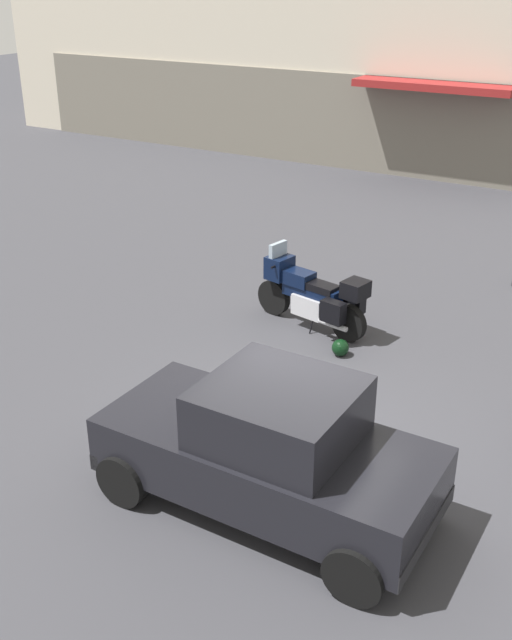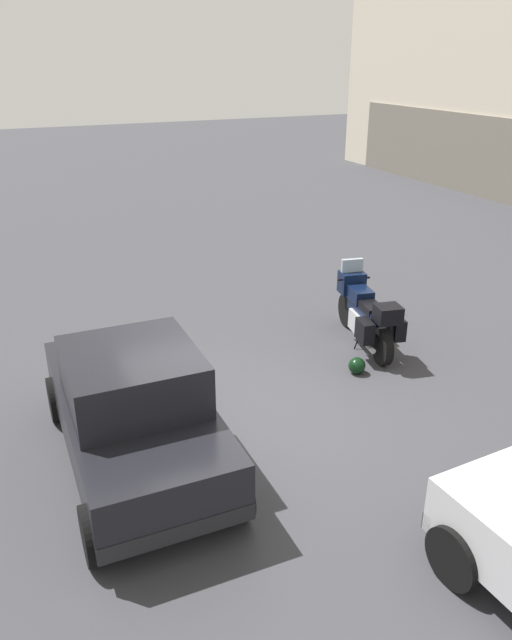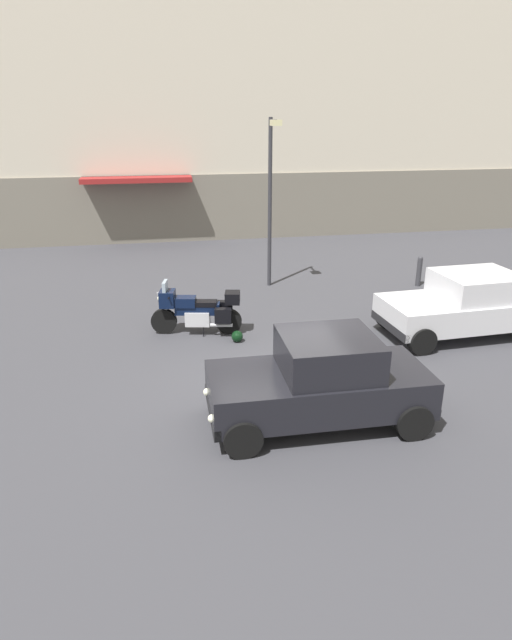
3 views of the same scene
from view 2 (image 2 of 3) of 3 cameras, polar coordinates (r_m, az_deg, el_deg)
ground_plane at (r=8.75m, az=-2.71°, el=-9.72°), size 80.00×80.00×0.00m
motorcycle at (r=10.92m, az=10.20°, el=0.70°), size 2.24×0.98×1.36m
helmet at (r=10.11m, az=9.39°, el=-4.22°), size 0.28×0.28×0.28m
car_hatchback_near at (r=7.72m, az=-11.37°, el=-8.11°), size 3.90×1.82×1.64m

